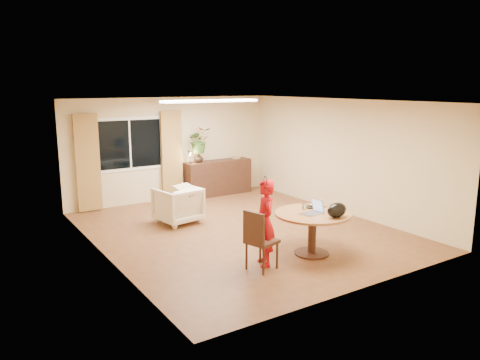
# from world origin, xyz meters

# --- Properties ---
(floor) EXTENTS (6.50, 6.50, 0.00)m
(floor) POSITION_xyz_m (0.00, 0.00, 0.00)
(floor) COLOR brown
(floor) RESTS_ON ground
(ceiling) EXTENTS (6.50, 6.50, 0.00)m
(ceiling) POSITION_xyz_m (0.00, 0.00, 2.60)
(ceiling) COLOR white
(ceiling) RESTS_ON wall_back
(wall_back) EXTENTS (5.50, 0.00, 5.50)m
(wall_back) POSITION_xyz_m (0.00, 3.25, 1.30)
(wall_back) COLOR beige
(wall_back) RESTS_ON floor
(wall_left) EXTENTS (0.00, 6.50, 6.50)m
(wall_left) POSITION_xyz_m (-2.75, 0.00, 1.30)
(wall_left) COLOR beige
(wall_left) RESTS_ON floor
(wall_right) EXTENTS (0.00, 6.50, 6.50)m
(wall_right) POSITION_xyz_m (2.75, 0.00, 1.30)
(wall_right) COLOR beige
(wall_right) RESTS_ON floor
(window) EXTENTS (1.70, 0.03, 1.30)m
(window) POSITION_xyz_m (-1.10, 3.23, 1.50)
(window) COLOR white
(window) RESTS_ON wall_back
(curtain_left) EXTENTS (0.55, 0.08, 2.25)m
(curtain_left) POSITION_xyz_m (-2.15, 3.15, 1.15)
(curtain_left) COLOR olive
(curtain_left) RESTS_ON wall_back
(curtain_right) EXTENTS (0.55, 0.08, 2.25)m
(curtain_right) POSITION_xyz_m (-0.05, 3.15, 1.15)
(curtain_right) COLOR olive
(curtain_right) RESTS_ON wall_back
(ceiling_panel) EXTENTS (2.20, 0.35, 0.05)m
(ceiling_panel) POSITION_xyz_m (0.00, 1.20, 2.57)
(ceiling_panel) COLOR white
(ceiling_panel) RESTS_ON ceiling
(dining_table) EXTENTS (1.31, 1.31, 0.75)m
(dining_table) POSITION_xyz_m (0.32, -1.78, 0.59)
(dining_table) COLOR brown
(dining_table) RESTS_ON floor
(dining_chair) EXTENTS (0.57, 0.54, 0.99)m
(dining_chair) POSITION_xyz_m (-0.80, -1.85, 0.49)
(dining_chair) COLOR black
(dining_chair) RESTS_ON floor
(child) EXTENTS (0.61, 0.50, 1.43)m
(child) POSITION_xyz_m (-0.66, -1.72, 0.71)
(child) COLOR red
(child) RESTS_ON floor
(laptop) EXTENTS (0.40, 0.28, 0.25)m
(laptop) POSITION_xyz_m (0.24, -1.82, 0.87)
(laptop) COLOR #B7B7BC
(laptop) RESTS_ON dining_table
(tumbler) EXTENTS (0.09, 0.09, 0.10)m
(tumbler) POSITION_xyz_m (0.34, -1.52, 0.80)
(tumbler) COLOR white
(tumbler) RESTS_ON dining_table
(wine_glass) EXTENTS (0.09, 0.09, 0.22)m
(wine_glass) POSITION_xyz_m (0.75, -1.60, 0.86)
(wine_glass) COLOR white
(wine_glass) RESTS_ON dining_table
(pot_lid) EXTENTS (0.27, 0.27, 0.04)m
(pot_lid) POSITION_xyz_m (0.53, -1.49, 0.77)
(pot_lid) COLOR white
(pot_lid) RESTS_ON dining_table
(handbag) EXTENTS (0.40, 0.26, 0.25)m
(handbag) POSITION_xyz_m (0.45, -2.21, 0.87)
(handbag) COLOR black
(handbag) RESTS_ON dining_table
(armchair) EXTENTS (0.96, 0.98, 0.78)m
(armchair) POSITION_xyz_m (-0.82, 1.22, 0.39)
(armchair) COLOR beige
(armchair) RESTS_ON floor
(throw) EXTENTS (0.60, 0.66, 0.03)m
(throw) POSITION_xyz_m (-0.61, 1.12, 0.80)
(throw) COLOR beige
(throw) RESTS_ON armchair
(sideboard) EXTENTS (1.85, 0.45, 0.92)m
(sideboard) POSITION_xyz_m (1.22, 3.01, 0.46)
(sideboard) COLOR black
(sideboard) RESTS_ON floor
(vase) EXTENTS (0.25, 0.25, 0.25)m
(vase) POSITION_xyz_m (0.64, 3.01, 1.05)
(vase) COLOR black
(vase) RESTS_ON sideboard
(bouquet) EXTENTS (0.70, 0.64, 0.66)m
(bouquet) POSITION_xyz_m (0.67, 3.01, 1.50)
(bouquet) COLOR #2E5E23
(bouquet) RESTS_ON vase
(book_stack) EXTENTS (0.20, 0.16, 0.08)m
(book_stack) POSITION_xyz_m (1.79, 3.01, 0.96)
(book_stack) COLOR #906349
(book_stack) RESTS_ON sideboard
(desk_lamp) EXTENTS (0.16, 0.16, 0.34)m
(desk_lamp) POSITION_xyz_m (0.37, 2.96, 1.09)
(desk_lamp) COLOR black
(desk_lamp) RESTS_ON sideboard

